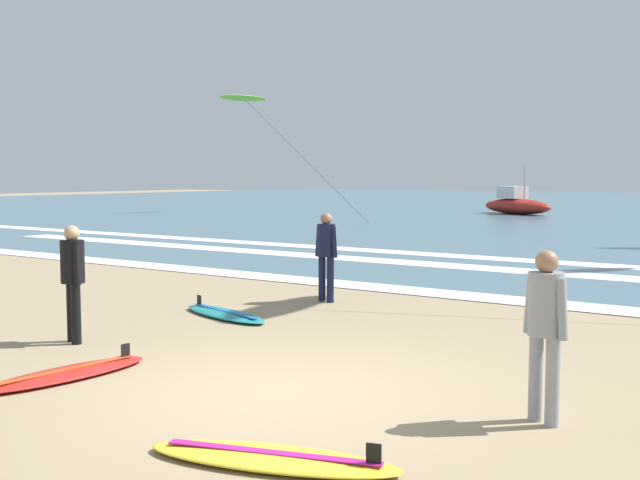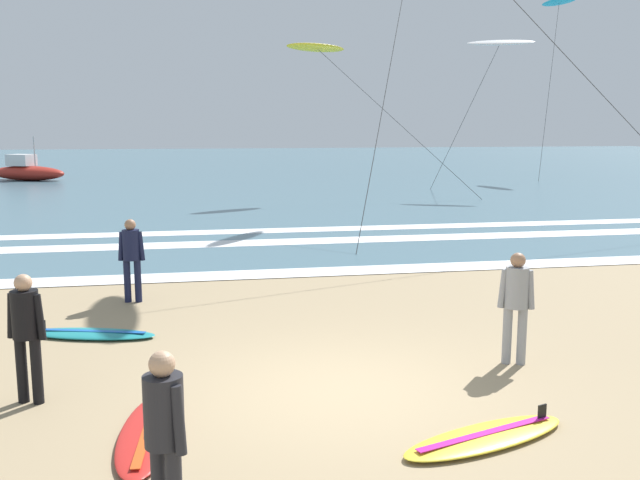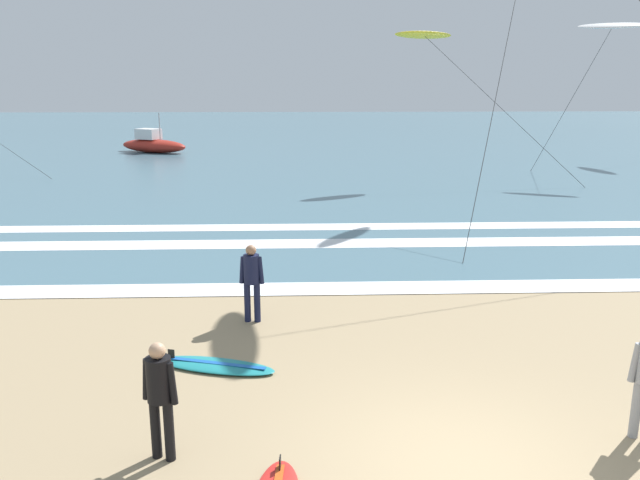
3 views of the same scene
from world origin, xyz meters
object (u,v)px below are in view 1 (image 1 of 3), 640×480
Objects in this scene: surfer_left_near at (73,273)px; offshore_boat at (516,205)px; surfboard_left_pile at (273,458)px; surfboard_right_spare at (66,374)px; surfer_foreground_main at (545,320)px; surfboard_foreground_flat at (225,314)px; surfer_left_far at (326,249)px; kite_lime_mid_center at (244,99)px.

offshore_boat is at bearing 102.38° from surfer_left_near.
surfboard_left_pile is 0.40× the size of offshore_boat.
offshore_boat is (-9.55, 38.12, 0.51)m from surfboard_right_spare.
surfer_foreground_main is 39.40m from offshore_boat.
surfboard_right_spare is 3.64m from surfboard_left_pile.
surfer_left_far is at bearing 77.28° from surfboard_foreground_flat.
surfer_foreground_main is at bearing 58.04° from surfboard_left_pile.
kite_lime_mid_center is at bearing 127.63° from surfboard_right_spare.
surfboard_foreground_flat is at bearing 106.01° from surfboard_right_spare.
surfboard_right_spare is at bearing -75.93° from offshore_boat.
offshore_boat reaches higher than surfboard_foreground_flat.
surfboard_right_spare is at bearing -40.34° from surfer_left_near.
surfboard_foreground_flat is 35.95m from kite_lime_mid_center.
surfboard_foreground_flat is 0.40× the size of offshore_boat.
surfboard_foreground_flat is at bearing -102.72° from surfer_left_far.
surfer_left_far is 0.30× the size of offshore_boat.
surfer_left_near is at bearing -77.62° from offshore_boat.
surfer_foreground_main is 5.26m from surfboard_right_spare.
surfer_foreground_main is at bearing -45.62° from kite_lime_mid_center.
kite_lime_mid_center reaches higher than surfer_left_far.
surfer_left_far is at bearing 121.70° from surfboard_left_pile.
kite_lime_mid_center reaches higher than surfer_left_near.
surfer_left_far is 2.39m from surfboard_foreground_flat.
surfer_left_near is 5.47m from surfboard_left_pile.
surfer_left_near is 1.00× the size of surfer_foreground_main.
offshore_boat is at bearing 104.07° from surfboard_right_spare.
surfer_left_near is 0.73× the size of surfboard_left_pile.
surfboard_right_spare is 0.40× the size of offshore_boat.
offshore_boat is (-13.12, 38.86, 0.51)m from surfboard_left_pile.
surfer_left_far is 1.00× the size of surfer_foreground_main.
surfboard_right_spare is at bearing 168.20° from surfboard_left_pile.
surfer_left_far is 8.04m from surfboard_left_pile.
kite_lime_mid_center reaches higher than offshore_boat.
surfboard_left_pile is (3.57, -0.75, 0.00)m from surfboard_right_spare.
surfboard_right_spare is at bearing -84.05° from surfer_left_far.
offshore_boat is (-8.10, 36.88, -0.40)m from surfer_left_near.
offshore_boat is at bearing 108.65° from surfboard_left_pile.
surfboard_left_pile is (5.02, -1.98, -0.91)m from surfer_left_near.
surfboard_left_pile is 41.02m from offshore_boat.
kite_lime_mid_center is at bearing 127.02° from surfer_left_near.
surfboard_left_pile is (-1.39, -2.23, -0.91)m from surfer_foreground_main.
surfer_foreground_main is 6.60m from surfboard_foreground_flat.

